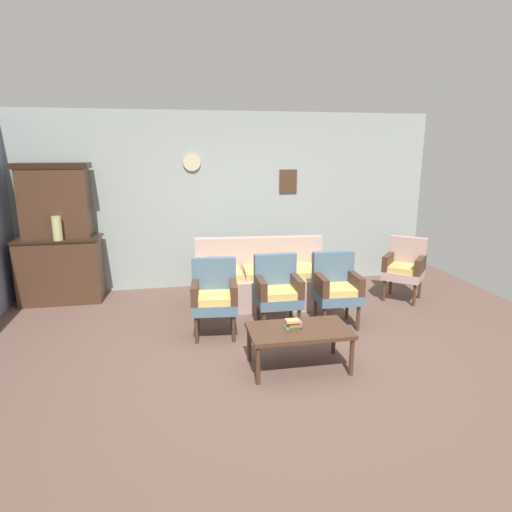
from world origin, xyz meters
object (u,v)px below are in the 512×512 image
Objects in this scene: coffee_table at (299,333)px; book_stack_on_table at (293,324)px; armchair_near_cabinet at (214,294)px; wingback_chair_by_fireplace at (405,266)px; side_cabinet at (61,270)px; floor_vase_by_wall at (409,262)px; armchair_near_couch_end at (278,289)px; vase_on_cabinet at (57,228)px; armchair_by_doorway at (336,286)px; floral_couch at (261,281)px.

book_stack_on_table reaches higher than coffee_table.
coffee_table is at bearing -52.87° from armchair_near_cabinet.
armchair_near_cabinet and wingback_chair_by_fireplace have the same top height.
side_cabinet reaches higher than floor_vase_by_wall.
armchair_near_cabinet is 1.00× the size of armchair_near_couch_end.
side_cabinet is at bearing 137.37° from coffee_table.
vase_on_cabinet is 0.37× the size of armchair_by_doorway.
armchair_near_couch_end is (0.02, -0.93, 0.17)m from floral_couch.
vase_on_cabinet is 0.49× the size of floor_vase_by_wall.
vase_on_cabinet is 0.17× the size of floral_couch.
side_cabinet is at bearing 137.19° from book_stack_on_table.
side_cabinet is at bearing 170.25° from wingback_chair_by_fireplace.
vase_on_cabinet is 0.37× the size of armchair_near_cabinet.
armchair_near_couch_end is 1.00× the size of wingback_chair_by_fireplace.
vase_on_cabinet is 3.13m from armchair_near_couch_end.
floral_couch is 2.09m from wingback_chair_by_fireplace.
vase_on_cabinet is at bearing 138.70° from book_stack_on_table.
book_stack_on_table is (-0.05, 0.03, 0.09)m from coffee_table.
side_cabinet reaches higher than floral_couch.
armchair_near_couch_end reaches higher than floor_vase_by_wall.
armchair_near_couch_end and armchair_by_doorway have the same top height.
side_cabinet is 5.37m from floor_vase_by_wall.
armchair_by_doorway is (0.75, -0.95, 0.17)m from floral_couch.
armchair_near_couch_end is 1.00× the size of armchair_by_doorway.
vase_on_cabinet reaches higher than armchair_by_doorway.
armchair_by_doorway is at bearing 0.97° from armchair_near_cabinet.
side_cabinet is 1.28× the size of armchair_near_couch_end.
floor_vase_by_wall reaches higher than coffee_table.
side_cabinet is 3.79m from coffee_table.
side_cabinet is 4.94m from wingback_chair_by_fireplace.
armchair_near_cabinet is 1.00× the size of wingback_chair_by_fireplace.
armchair_near_couch_end is 1.03m from coffee_table.
armchair_by_doorway is 2.34m from floor_vase_by_wall.
floral_couch and armchair_by_doorway have the same top height.
floor_vase_by_wall is at bearing 29.33° from armchair_near_couch_end.
armchair_by_doorway is (1.51, 0.03, 0.00)m from armchair_near_cabinet.
armchair_by_doorway is 1.27m from book_stack_on_table.
book_stack_on_table is at bearing -42.81° from side_cabinet.
armchair_near_couch_end is at bearing -161.19° from wingback_chair_by_fireplace.
coffee_table is 3.57m from floor_vase_by_wall.
wingback_chair_by_fireplace is at bearing -9.75° from side_cabinet.
coffee_table is 1.48× the size of floor_vase_by_wall.
vase_on_cabinet is 3.81m from armchair_by_doorway.
side_cabinet is 1.28× the size of armchair_near_cabinet.
book_stack_on_table is (-0.08, -1.00, -0.04)m from armchair_near_couch_end.
armchair_by_doorway is 0.90× the size of coffee_table.
floor_vase_by_wall is (1.82, 1.46, -0.16)m from armchair_by_doorway.
vase_on_cabinet reaches higher than book_stack_on_table.
armchair_near_cabinet is at bearing -37.78° from side_cabinet.
side_cabinet is 3.73m from book_stack_on_table.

